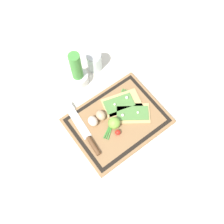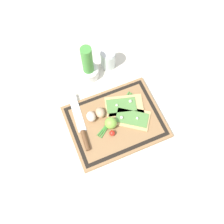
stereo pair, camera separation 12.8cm
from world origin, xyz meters
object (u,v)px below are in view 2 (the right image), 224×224
object	(u,v)px
pizza_slice_far	(124,105)
herb_pot	(88,67)
egg_pink	(91,116)
sauce_jar	(108,60)
egg_brown	(100,113)
knife	(82,130)
lime	(111,123)
cherry_tomato_red	(112,133)
pizza_slice_near	(130,118)

from	to	relation	value
pizza_slice_far	herb_pot	world-z (taller)	herb_pot
egg_pink	sauce_jar	xyz separation A→B (m)	(0.20, 0.27, 0.01)
egg_brown	egg_pink	xyz separation A→B (m)	(-0.05, -0.00, 0.00)
pizza_slice_far	sauce_jar	bearing A→B (deg)	84.34
pizza_slice_far	egg_brown	bearing A→B (deg)	179.78
knife	lime	world-z (taller)	lime
cherry_tomato_red	knife	bearing A→B (deg)	150.83
pizza_slice_near	cherry_tomato_red	size ratio (longest dim) A/B	8.27
knife	sauce_jar	xyz separation A→B (m)	(0.26, 0.31, 0.02)
knife	lime	size ratio (longest dim) A/B	5.34
pizza_slice_near	knife	distance (m)	0.24
knife	lime	bearing A→B (deg)	-10.76
pizza_slice_near	cherry_tomato_red	xyz separation A→B (m)	(-0.11, -0.04, 0.01)
egg_brown	knife	bearing A→B (deg)	-157.05
herb_pot	pizza_slice_near	bearing A→B (deg)	-73.78
pizza_slice_near	herb_pot	distance (m)	0.34
knife	herb_pot	size ratio (longest dim) A/B	1.38
egg_pink	egg_brown	bearing A→B (deg)	2.06
pizza_slice_near	herb_pot	world-z (taller)	herb_pot
sauce_jar	egg_brown	bearing A→B (deg)	-119.57
lime	herb_pot	bearing A→B (deg)	88.58
pizza_slice_near	knife	size ratio (longest dim) A/B	0.72
herb_pot	cherry_tomato_red	bearing A→B (deg)	-93.02
knife	lime	distance (m)	0.14
cherry_tomato_red	herb_pot	bearing A→B (deg)	86.98
egg_brown	egg_pink	distance (m)	0.05
pizza_slice_near	herb_pot	bearing A→B (deg)	106.22
herb_pot	sauce_jar	xyz separation A→B (m)	(0.12, 0.02, -0.03)
pizza_slice_near	egg_pink	world-z (taller)	egg_pink
knife	herb_pot	world-z (taller)	herb_pot
sauce_jar	egg_pink	bearing A→B (deg)	-126.58
egg_brown	herb_pot	world-z (taller)	herb_pot
knife	cherry_tomato_red	world-z (taller)	cherry_tomato_red
cherry_tomato_red	sauce_jar	distance (m)	0.41
egg_pink	herb_pot	world-z (taller)	herb_pot
lime	sauce_jar	xyz separation A→B (m)	(0.13, 0.34, -0.00)
pizza_slice_far	lime	bearing A→B (deg)	-143.87
egg_pink	herb_pot	size ratio (longest dim) A/B	0.24
pizza_slice_near	pizza_slice_far	size ratio (longest dim) A/B	1.07
pizza_slice_far	lime	xyz separation A→B (m)	(-0.10, -0.07, 0.02)
pizza_slice_far	herb_pot	distance (m)	0.27
sauce_jar	cherry_tomato_red	bearing A→B (deg)	-109.63
lime	cherry_tomato_red	distance (m)	0.05
pizza_slice_far	egg_pink	world-z (taller)	egg_pink
knife	sauce_jar	distance (m)	0.41
pizza_slice_far	egg_pink	xyz separation A→B (m)	(-0.17, -0.00, 0.02)
knife	pizza_slice_far	bearing A→B (deg)	11.16
egg_brown	lime	world-z (taller)	lime
pizza_slice_near	lime	distance (m)	0.10
egg_brown	pizza_slice_far	bearing A→B (deg)	-0.22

